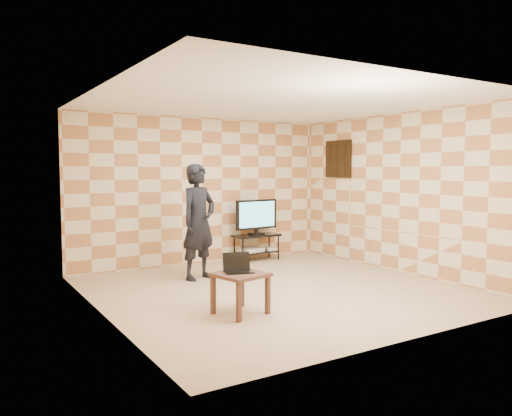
% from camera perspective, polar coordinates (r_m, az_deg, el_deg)
% --- Properties ---
extents(floor, '(5.00, 5.00, 0.00)m').
position_cam_1_polar(floor, '(7.35, 2.49, -9.28)').
color(floor, tan).
rests_on(floor, ground).
extents(wall_back, '(5.00, 0.02, 2.70)m').
position_cam_1_polar(wall_back, '(9.33, -6.14, 1.97)').
color(wall_back, beige).
rests_on(wall_back, ground).
extents(wall_front, '(5.00, 0.02, 2.70)m').
position_cam_1_polar(wall_front, '(5.28, 17.95, 0.01)').
color(wall_front, beige).
rests_on(wall_front, ground).
extents(wall_left, '(0.02, 5.00, 2.70)m').
position_cam_1_polar(wall_left, '(6.11, -17.25, 0.59)').
color(wall_left, beige).
rests_on(wall_left, ground).
extents(wall_right, '(0.02, 5.00, 2.70)m').
position_cam_1_polar(wall_right, '(8.80, 16.12, 1.69)').
color(wall_right, beige).
rests_on(wall_right, ground).
extents(ceiling, '(5.00, 5.00, 0.02)m').
position_cam_1_polar(ceiling, '(7.21, 2.56, 12.07)').
color(ceiling, white).
rests_on(ceiling, wall_back).
extents(wall_art, '(0.04, 0.72, 0.72)m').
position_cam_1_polar(wall_art, '(9.89, 9.38, 5.55)').
color(wall_art, black).
rests_on(wall_art, wall_right).
extents(tv_stand, '(0.91, 0.41, 0.50)m').
position_cam_1_polar(tv_stand, '(9.61, 0.05, -3.84)').
color(tv_stand, black).
rests_on(tv_stand, floor).
extents(tv, '(0.92, 0.20, 0.67)m').
position_cam_1_polar(tv, '(9.55, 0.06, -0.83)').
color(tv, black).
rests_on(tv, tv_stand).
extents(dvd_player, '(0.49, 0.39, 0.07)m').
position_cam_1_polar(dvd_player, '(9.58, -0.61, -4.80)').
color(dvd_player, '#BBBBBD').
rests_on(dvd_player, tv_stand).
extents(game_console, '(0.24, 0.18, 0.05)m').
position_cam_1_polar(game_console, '(9.81, 1.75, -4.66)').
color(game_console, silver).
rests_on(game_console, tv_stand).
extents(side_table, '(0.66, 0.66, 0.50)m').
position_cam_1_polar(side_table, '(6.05, -1.80, -8.25)').
color(side_table, '#321E15').
rests_on(side_table, floor).
extents(laptop, '(0.40, 0.35, 0.23)m').
position_cam_1_polar(laptop, '(6.09, -2.09, -6.82)').
color(laptop, black).
rests_on(laptop, side_table).
extents(person, '(0.78, 0.64, 1.83)m').
position_cam_1_polar(person, '(7.94, -6.57, -1.58)').
color(person, black).
rests_on(person, floor).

